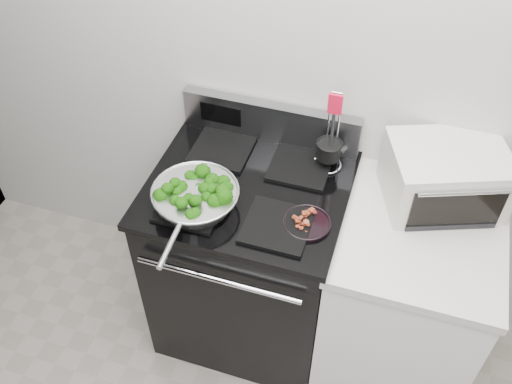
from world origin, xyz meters
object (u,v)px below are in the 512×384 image
at_px(gas_range, 249,258).
at_px(toaster_oven, 444,176).
at_px(skillet, 195,197).
at_px(bacon_plate, 307,221).
at_px(utensil_holder, 328,154).

distance_m(gas_range, toaster_oven, 0.93).
distance_m(gas_range, skillet, 0.56).
xyz_separation_m(bacon_plate, utensil_holder, (0.00, 0.33, 0.05)).
height_order(bacon_plate, toaster_oven, toaster_oven).
xyz_separation_m(bacon_plate, toaster_oven, (0.45, 0.31, 0.07)).
relative_size(gas_range, bacon_plate, 6.28).
bearing_deg(utensil_holder, toaster_oven, -2.12).
distance_m(skillet, utensil_holder, 0.57).
distance_m(bacon_plate, toaster_oven, 0.55).
bearing_deg(gas_range, toaster_oven, 14.40).
relative_size(bacon_plate, toaster_oven, 0.35).
relative_size(skillet, utensil_holder, 1.46).
bearing_deg(toaster_oven, skillet, -178.78).
bearing_deg(gas_range, bacon_plate, -25.17).
relative_size(gas_range, toaster_oven, 2.22).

